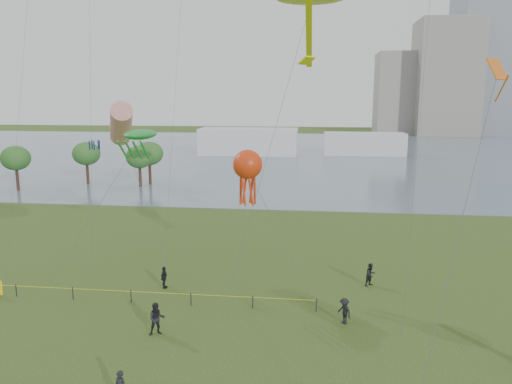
# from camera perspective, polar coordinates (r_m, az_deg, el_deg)

# --- Properties ---
(lake) EXTENTS (400.00, 120.00, 0.08)m
(lake) POSITION_cam_1_polar(r_m,az_deg,el_deg) (117.80, 5.29, 4.47)
(lake) COLOR slate
(lake) RESTS_ON ground_plane
(building_mid) EXTENTS (20.00, 20.00, 38.00)m
(building_mid) POSITION_cam_1_polar(r_m,az_deg,el_deg) (184.12, 20.81, 12.06)
(building_mid) COLOR gray
(building_mid) RESTS_ON ground_plane
(building_low) EXTENTS (16.00, 18.00, 28.00)m
(building_low) POSITION_cam_1_polar(r_m,az_deg,el_deg) (187.22, 16.03, 10.78)
(building_low) COLOR gray
(building_low) RESTS_ON ground_plane
(pavilion_left) EXTENTS (22.00, 8.00, 6.00)m
(pavilion_left) POSITION_cam_1_polar(r_m,az_deg,el_deg) (113.50, -0.85, 5.78)
(pavilion_left) COLOR silver
(pavilion_left) RESTS_ON ground_plane
(pavilion_right) EXTENTS (18.00, 7.00, 5.00)m
(pavilion_right) POSITION_cam_1_polar(r_m,az_deg,el_deg) (116.00, 12.24, 5.40)
(pavilion_right) COLOR silver
(pavilion_right) RESTS_ON ground_plane
(trees) EXTENTS (26.57, 18.17, 8.75)m
(trees) POSITION_cam_1_polar(r_m,az_deg,el_deg) (75.55, -22.97, 4.05)
(trees) COLOR #342018
(trees) RESTS_ON ground_plane
(fence) EXTENTS (24.07, 0.07, 1.05)m
(fence) POSITION_cam_1_polar(r_m,az_deg,el_deg) (36.68, -23.21, -10.24)
(fence) COLOR black
(fence) RESTS_ON ground_plane
(spectator_a) EXTENTS (1.12, 1.01, 1.88)m
(spectator_a) POSITION_cam_1_polar(r_m,az_deg,el_deg) (29.42, -11.28, -14.03)
(spectator_a) COLOR black
(spectator_a) RESTS_ON ground_plane
(spectator_b) EXTENTS (1.10, 1.16, 1.58)m
(spectator_b) POSITION_cam_1_polar(r_m,az_deg,el_deg) (30.65, 10.06, -13.24)
(spectator_b) COLOR black
(spectator_b) RESTS_ON ground_plane
(spectator_c) EXTENTS (0.46, 0.94, 1.55)m
(spectator_c) POSITION_cam_1_polar(r_m,az_deg,el_deg) (35.92, -10.46, -9.58)
(spectator_c) COLOR black
(spectator_c) RESTS_ON ground_plane
(spectator_g) EXTENTS (1.01, 0.99, 1.65)m
(spectator_g) POSITION_cam_1_polar(r_m,az_deg,el_deg) (36.63, 12.97, -9.19)
(spectator_g) COLOR black
(spectator_g) RESTS_ON ground_plane
(kite_windsock) EXTENTS (7.55, 7.20, 12.87)m
(kite_windsock) POSITION_cam_1_polar(r_m,az_deg,el_deg) (42.31, -15.19, 7.48)
(kite_windsock) COLOR #3F3F42
(kite_creature) EXTENTS (6.98, 5.76, 10.83)m
(kite_creature) POSITION_cam_1_polar(r_m,az_deg,el_deg) (38.06, -13.09, 6.37)
(kite_creature) COLOR #3F3F42
(kite_octopus) EXTENTS (6.06, 5.74, 9.54)m
(kite_octopus) POSITION_cam_1_polar(r_m,az_deg,el_deg) (35.35, -0.96, 3.03)
(kite_octopus) COLOR #3F3F42
(kite_delta) EXTENTS (7.79, 15.95, 15.19)m
(kite_delta) POSITION_cam_1_polar(r_m,az_deg,el_deg) (28.22, 25.53, 10.62)
(kite_delta) COLOR #3F3F42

